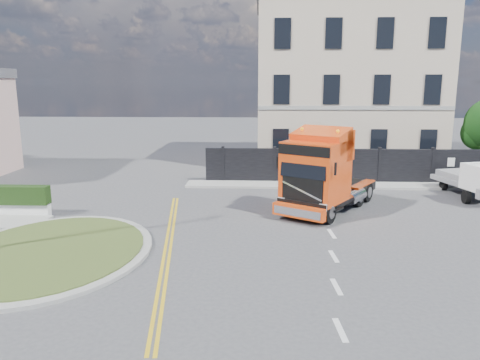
{
  "coord_description": "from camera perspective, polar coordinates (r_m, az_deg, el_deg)",
  "views": [
    {
      "loc": [
        0.15,
        -17.78,
        5.75
      ],
      "look_at": [
        -0.66,
        1.02,
        1.8
      ],
      "focal_mm": 35.0,
      "sensor_mm": 36.0,
      "label": 1
    }
  ],
  "objects": [
    {
      "name": "traffic_island",
      "position": [
        17.37,
        -22.22,
        -8.11
      ],
      "size": [
        6.8,
        6.8,
        0.17
      ],
      "color": "gray",
      "rests_on": "ground"
    },
    {
      "name": "georgian_building",
      "position": [
        34.78,
        12.42,
        11.62
      ],
      "size": [
        12.3,
        10.3,
        12.8
      ],
      "color": "#C3B39B",
      "rests_on": "ground"
    },
    {
      "name": "ground",
      "position": [
        18.69,
        1.91,
        -6.07
      ],
      "size": [
        120.0,
        120.0,
        0.0
      ],
      "primitive_type": "plane",
      "color": "#424244",
      "rests_on": "ground"
    },
    {
      "name": "hoarding_fence",
      "position": [
        27.94,
        15.69,
        1.62
      ],
      "size": [
        18.8,
        0.25,
        2.0
      ],
      "color": "black",
      "rests_on": "ground"
    },
    {
      "name": "truck",
      "position": [
        21.01,
        9.89,
        0.46
      ],
      "size": [
        5.27,
        6.48,
        3.72
      ],
      "rotation": [
        0.0,
        0.0,
        -0.57
      ],
      "color": "black",
      "rests_on": "ground"
    },
    {
      "name": "pavement_far",
      "position": [
        27.14,
        14.87,
        -0.65
      ],
      "size": [
        20.0,
        1.6,
        0.12
      ],
      "primitive_type": "cube",
      "color": "gray",
      "rests_on": "ground"
    }
  ]
}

